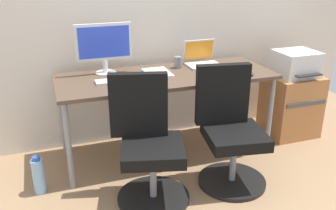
# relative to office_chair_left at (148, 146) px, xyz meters

# --- Properties ---
(ground_plane) EXTENTS (5.28, 5.28, 0.00)m
(ground_plane) POSITION_rel_office_chair_left_xyz_m (0.35, 0.60, -0.42)
(ground_plane) COLOR #9E7A56
(back_wall) EXTENTS (4.40, 0.04, 2.60)m
(back_wall) POSITION_rel_office_chair_left_xyz_m (0.35, 1.03, 0.88)
(back_wall) COLOR silver
(back_wall) RESTS_ON ground
(desk) EXTENTS (1.87, 0.71, 0.75)m
(desk) POSITION_rel_office_chair_left_xyz_m (0.35, 0.60, 0.26)
(desk) COLOR brown
(desk) RESTS_ON ground
(office_chair_left) EXTENTS (0.54, 0.54, 0.94)m
(office_chair_left) POSITION_rel_office_chair_left_xyz_m (0.00, 0.00, 0.00)
(office_chair_left) COLOR black
(office_chair_left) RESTS_ON ground
(office_chair_right) EXTENTS (0.54, 0.54, 0.94)m
(office_chair_right) POSITION_rel_office_chair_left_xyz_m (0.67, 0.00, 0.00)
(office_chair_right) COLOR black
(office_chair_right) RESTS_ON ground
(side_cabinet) EXTENTS (0.49, 0.45, 0.62)m
(side_cabinet) POSITION_rel_office_chair_left_xyz_m (1.66, 0.57, -0.11)
(side_cabinet) COLOR #B77542
(side_cabinet) RESTS_ON ground
(printer) EXTENTS (0.38, 0.40, 0.24)m
(printer) POSITION_rel_office_chair_left_xyz_m (1.66, 0.57, 0.31)
(printer) COLOR silver
(printer) RESTS_ON side_cabinet
(water_bottle_on_floor) EXTENTS (0.09, 0.09, 0.31)m
(water_bottle_on_floor) POSITION_rel_office_chair_left_xyz_m (-0.78, 0.32, -0.28)
(water_bottle_on_floor) COLOR #8CBFF2
(water_bottle_on_floor) RESTS_ON ground
(desktop_monitor) EXTENTS (0.48, 0.18, 0.43)m
(desktop_monitor) POSITION_rel_office_chair_left_xyz_m (-0.14, 0.81, 0.58)
(desktop_monitor) COLOR silver
(desktop_monitor) RESTS_ON desk
(open_laptop) EXTENTS (0.31, 0.26, 0.23)m
(open_laptop) POSITION_rel_office_chair_left_xyz_m (0.76, 0.79, 0.38)
(open_laptop) COLOR silver
(open_laptop) RESTS_ON desk
(keyboard_by_monitor) EXTENTS (0.34, 0.12, 0.02)m
(keyboard_by_monitor) POSITION_rel_office_chair_left_xyz_m (-0.10, 0.55, 0.33)
(keyboard_by_monitor) COLOR silver
(keyboard_by_monitor) RESTS_ON desk
(keyboard_by_laptop) EXTENTS (0.34, 0.12, 0.02)m
(keyboard_by_laptop) POSITION_rel_office_chair_left_xyz_m (0.72, 0.33, 0.33)
(keyboard_by_laptop) COLOR #2D2D2D
(keyboard_by_laptop) RESTS_ON desk
(mouse_by_monitor) EXTENTS (0.06, 0.10, 0.03)m
(mouse_by_monitor) POSITION_rel_office_chair_left_xyz_m (1.02, 0.35, 0.34)
(mouse_by_monitor) COLOR #2D2D2D
(mouse_by_monitor) RESTS_ON desk
(mouse_by_laptop) EXTENTS (0.06, 0.10, 0.03)m
(mouse_by_laptop) POSITION_rel_office_chair_left_xyz_m (0.25, 0.40, 0.34)
(mouse_by_laptop) COLOR silver
(mouse_by_laptop) RESTS_ON desk
(coffee_mug) EXTENTS (0.08, 0.08, 0.09)m
(coffee_mug) POSITION_rel_office_chair_left_xyz_m (0.13, 0.31, 0.37)
(coffee_mug) COLOR teal
(coffee_mug) RESTS_ON desk
(pen_cup) EXTENTS (0.07, 0.07, 0.10)m
(pen_cup) POSITION_rel_office_chair_left_xyz_m (0.52, 0.77, 0.38)
(pen_cup) COLOR slate
(pen_cup) RESTS_ON desk
(phone_near_laptop) EXTENTS (0.07, 0.14, 0.01)m
(phone_near_laptop) POSITION_rel_office_chair_left_xyz_m (0.87, 0.49, 0.33)
(phone_near_laptop) COLOR black
(phone_near_laptop) RESTS_ON desk
(paper_pile) EXTENTS (0.21, 0.30, 0.01)m
(paper_pile) POSITION_rel_office_chair_left_xyz_m (0.29, 0.67, 0.33)
(paper_pile) COLOR white
(paper_pile) RESTS_ON desk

